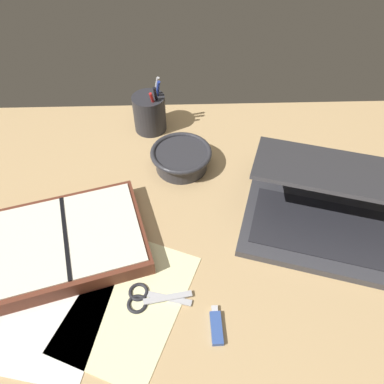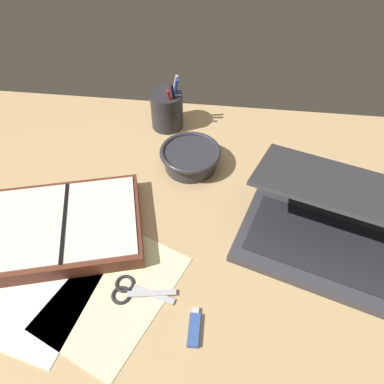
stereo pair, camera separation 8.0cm
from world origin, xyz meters
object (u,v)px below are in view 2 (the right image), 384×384
at_px(laptop, 330,226).
at_px(bowl, 190,157).
at_px(pen_cup, 167,110).
at_px(planner, 67,226).
at_px(scissors, 130,290).

bearing_deg(laptop, bowl, 165.36).
distance_m(pen_cup, planner, 0.43).
distance_m(laptop, bowl, 0.37).
xyz_separation_m(bowl, planner, (-0.24, -0.24, -0.01)).
height_order(planner, scissors, planner).
bearing_deg(laptop, planner, -158.20).
relative_size(bowl, scissors, 1.23).
relative_size(pen_cup, planner, 0.43).
height_order(bowl, pen_cup, pen_cup).
bearing_deg(planner, laptop, -11.29).
bearing_deg(laptop, scissors, -139.43).
height_order(bowl, planner, bowl).
bearing_deg(bowl, scissors, -101.52).
relative_size(bowl, pen_cup, 0.98).
height_order(bowl, scissors, bowl).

